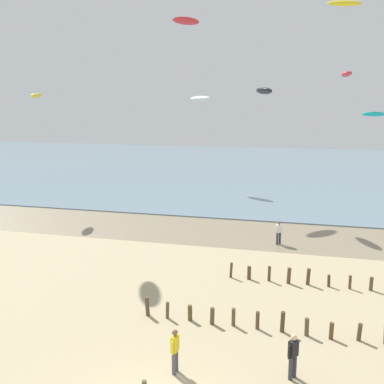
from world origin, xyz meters
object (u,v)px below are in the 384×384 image
person_mid_beach (279,232)px  kite_aloft_10 (374,114)px  kite_aloft_8 (347,74)px  person_nearest_camera (175,350)px  kite_aloft_7 (345,3)px  kite_aloft_4 (36,96)px  kite_aloft_3 (264,91)px  kite_aloft_2 (186,21)px  kite_aloft_0 (200,98)px  person_left_flank (293,355)px

person_mid_beach → kite_aloft_10: bearing=63.1°
kite_aloft_8 → kite_aloft_10: bearing=46.6°
kite_aloft_8 → kite_aloft_10: (2.56, -2.84, -4.00)m
person_nearest_camera → kite_aloft_10: bearing=71.8°
kite_aloft_7 → kite_aloft_10: bearing=-124.8°
kite_aloft_4 → person_nearest_camera: bearing=25.3°
kite_aloft_3 → kite_aloft_4: bearing=-108.0°
kite_aloft_2 → kite_aloft_3: kite_aloft_2 is taller
kite_aloft_0 → kite_aloft_8: kite_aloft_8 is taller
person_mid_beach → kite_aloft_8: (5.29, 18.29, 12.04)m
kite_aloft_3 → kite_aloft_4: (-20.74, -2.31, -0.34)m
person_nearest_camera → kite_aloft_10: (10.56, 32.10, 8.04)m
person_nearest_camera → kite_aloft_2: 36.57m
person_left_flank → kite_aloft_2: bearing=111.8°
kite_aloft_3 → kite_aloft_7: (5.89, -4.37, 5.83)m
person_mid_beach → kite_aloft_2: size_ratio=0.53×
person_left_flank → kite_aloft_2: size_ratio=0.53×
kite_aloft_4 → kite_aloft_10: kite_aloft_4 is taller
person_mid_beach → kite_aloft_7: (3.76, 4.07, 15.92)m
person_mid_beach → person_left_flank: same height
kite_aloft_7 → kite_aloft_10: kite_aloft_7 is taller
person_nearest_camera → kite_aloft_2: (-8.01, 31.23, 17.26)m
kite_aloft_4 → kite_aloft_10: size_ratio=1.08×
person_left_flank → person_nearest_camera: bearing=-170.3°
kite_aloft_2 → kite_aloft_7: (14.48, -10.51, -1.34)m
kite_aloft_4 → kite_aloft_7: size_ratio=0.96×
person_left_flank → kite_aloft_2: (-12.19, 30.51, 17.26)m
kite_aloft_2 → person_nearest_camera: bearing=-124.8°
kite_aloft_2 → kite_aloft_4: 16.59m
kite_aloft_7 → kite_aloft_8: 14.82m
kite_aloft_7 → kite_aloft_10: 14.43m
kite_aloft_7 → person_mid_beach: bearing=32.3°
kite_aloft_10 → kite_aloft_4: bearing=21.9°
kite_aloft_0 → kite_aloft_2: size_ratio=1.09×
person_mid_beach → kite_aloft_4: 25.61m
kite_aloft_0 → kite_aloft_3: bearing=-20.3°
person_mid_beach → person_left_flank: 16.01m
kite_aloft_0 → kite_aloft_8: (16.11, -3.00, 2.31)m
person_left_flank → kite_aloft_0: bearing=108.3°
kite_aloft_8 → kite_aloft_10: size_ratio=1.49×
kite_aloft_4 → kite_aloft_8: size_ratio=0.72×
kite_aloft_8 → kite_aloft_3: bearing=-32.4°
kite_aloft_2 → kite_aloft_8: 17.25m
person_mid_beach → kite_aloft_3: kite_aloft_3 is taller
kite_aloft_2 → kite_aloft_10: 20.75m
kite_aloft_4 → kite_aloft_8: kite_aloft_8 is taller
kite_aloft_8 → kite_aloft_7: bearing=-1.6°
person_nearest_camera → kite_aloft_8: bearing=77.1°
kite_aloft_4 → kite_aloft_7: (26.63, -2.06, 6.17)m
kite_aloft_2 → kite_aloft_7: kite_aloft_2 is taller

